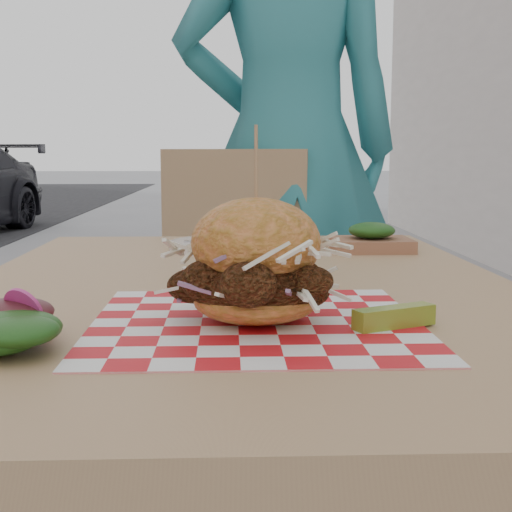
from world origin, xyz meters
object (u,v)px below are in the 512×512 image
object	(u,v)px
diner	(288,146)
patio_chair	(241,293)
sandwich	(256,268)
patio_table	(241,336)

from	to	relation	value
diner	patio_chair	xyz separation A→B (m)	(-0.15, -0.24, -0.41)
diner	patio_chair	distance (m)	0.49
diner	patio_chair	world-z (taller)	diner
patio_chair	sandwich	world-z (taller)	sandwich
diner	sandwich	distance (m)	1.43
patio_table	sandwich	bearing A→B (deg)	-87.00
diner	patio_chair	size ratio (longest dim) A/B	2.02
sandwich	diner	bearing A→B (deg)	83.85
diner	sandwich	size ratio (longest dim) A/B	8.94
patio_table	sandwich	distance (m)	0.28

